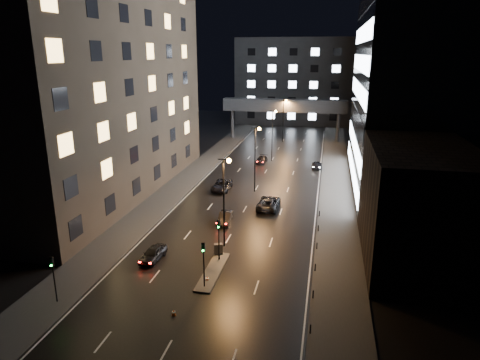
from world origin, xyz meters
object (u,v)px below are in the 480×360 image
(car_away_b, at_px, (225,218))
(car_toward_a, at_px, (269,203))
(car_away_a, at_px, (153,254))
(car_away_c, at_px, (222,185))
(car_toward_b, at_px, (317,165))
(utility_cabinet, at_px, (218,249))
(car_away_d, at_px, (262,160))

(car_away_b, relative_size, car_toward_a, 0.72)
(car_away_a, height_order, car_away_c, car_away_c)
(car_away_b, distance_m, car_away_c, 13.53)
(car_away_a, xyz_separation_m, car_toward_a, (9.67, 17.82, 0.12))
(car_away_c, relative_size, car_toward_b, 1.28)
(car_away_a, relative_size, utility_cabinet, 3.59)
(car_toward_b, bearing_deg, car_toward_a, 75.77)
(car_away_c, xyz_separation_m, car_toward_a, (8.40, -6.62, 0.04))
(car_toward_b, bearing_deg, car_away_c, 49.25)
(car_away_b, xyz_separation_m, car_away_c, (-3.73, 13.01, 0.08))
(car_away_c, xyz_separation_m, utility_cabinet, (5.13, -22.00, -0.06))
(car_away_c, height_order, car_toward_b, car_away_c)
(car_toward_b, height_order, utility_cabinet, utility_cabinet)
(car_away_b, relative_size, car_toward_b, 0.96)
(car_toward_b, bearing_deg, car_away_d, -9.38)
(car_away_d, xyz_separation_m, car_toward_a, (4.90, -24.95, 0.18))
(car_away_a, distance_m, car_toward_b, 43.85)
(car_away_a, xyz_separation_m, car_toward_b, (15.50, 41.02, -0.06))
(car_away_c, relative_size, car_away_d, 1.28)
(car_away_a, xyz_separation_m, car_away_b, (5.00, 11.43, -0.00))
(car_away_c, xyz_separation_m, car_toward_b, (14.23, 16.59, -0.14))
(car_away_a, height_order, car_away_d, car_away_a)
(car_away_c, relative_size, utility_cabinet, 4.90)
(car_away_b, height_order, car_away_d, car_away_b)
(car_away_a, relative_size, car_toward_b, 0.93)
(utility_cabinet, bearing_deg, car_toward_b, 53.47)
(car_away_a, bearing_deg, car_toward_a, 66.82)
(car_away_a, distance_m, car_toward_a, 20.27)
(car_away_b, height_order, car_toward_a, car_toward_a)
(car_away_b, xyz_separation_m, car_away_d, (-0.23, 31.34, -0.06))
(car_away_d, bearing_deg, car_away_b, -85.49)
(car_away_a, relative_size, car_away_b, 0.97)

